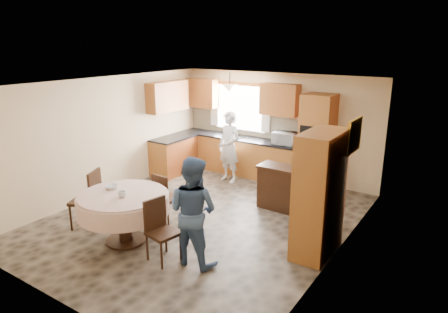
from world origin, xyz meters
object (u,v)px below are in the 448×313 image
oven_tower (317,143)px  cupboard (319,194)px  person_sink (229,147)px  dining_table (124,205)px  chair_left (90,196)px  person_dining (193,211)px  chair_back (165,195)px  chair_right (160,227)px  sideboard (287,190)px

oven_tower → cupboard: (1.07, -2.68, -0.09)m
oven_tower → person_sink: size_ratio=1.27×
dining_table → chair_left: bearing=177.1°
person_dining → chair_left: bearing=0.7°
dining_table → chair_left: 0.91m
chair_back → chair_right: chair_right is taller
cupboard → dining_table: size_ratio=1.32×
chair_left → oven_tower: bearing=122.8°
dining_table → chair_back: size_ratio=1.61×
dining_table → chair_back: (0.03, 0.95, -0.15)m
sideboard → person_sink: person_sink is taller
chair_back → sideboard: bearing=-130.4°
person_dining → chair_back: bearing=-33.7°
oven_tower → dining_table: size_ratio=1.44×
cupboard → chair_right: 2.46m
oven_tower → sideboard: oven_tower is taller
cupboard → chair_left: cupboard is taller
chair_back → person_sink: person_sink is taller
oven_tower → person_dining: 3.99m
chair_back → chair_right: size_ratio=0.96×
chair_left → person_sink: person_sink is taller
sideboard → dining_table: dining_table is taller
person_sink → chair_back: bearing=-72.7°
cupboard → chair_right: size_ratio=2.03×
chair_right → person_dining: (0.47, 0.21, 0.29)m
sideboard → cupboard: size_ratio=0.59×
cupboard → person_dining: 1.92m
oven_tower → dining_table: oven_tower is taller
sideboard → cupboard: 1.73m
cupboard → chair_back: bearing=-170.2°
dining_table → person_sink: size_ratio=0.88×
oven_tower → sideboard: 1.59m
chair_left → chair_right: bearing=61.3°
dining_table → oven_tower: bearing=67.8°
chair_back → chair_right: 1.32m
oven_tower → cupboard: 2.88m
chair_back → person_sink: (-0.22, 2.50, 0.33)m
dining_table → person_sink: bearing=93.2°
chair_back → chair_right: (0.82, -1.03, 0.02)m
oven_tower → person_sink: oven_tower is taller
chair_left → person_dining: 2.25m
dining_table → chair_left: chair_left is taller
chair_left → chair_back: 1.30m
chair_right → oven_tower: bearing=-0.4°
sideboard → person_dining: size_ratio=0.70×
oven_tower → chair_left: (-2.58, -4.05, -0.48)m
person_dining → sideboard: bearing=-99.0°
cupboard → chair_left: size_ratio=1.83×
person_sink → dining_table: bearing=-74.5°
dining_table → chair_right: (0.85, -0.08, -0.13)m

